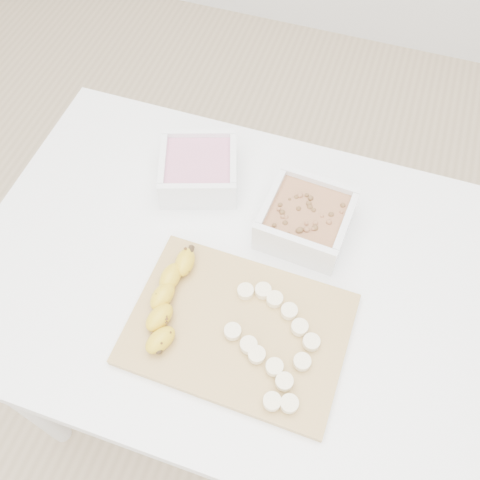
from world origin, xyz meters
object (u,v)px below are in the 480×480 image
(bowl_yogurt, at_px, (199,169))
(banana, at_px, (169,301))
(table, at_px, (235,293))
(bowl_granola, at_px, (306,219))
(cutting_board, at_px, (238,329))

(bowl_yogurt, relative_size, banana, 0.96)
(table, relative_size, banana, 4.99)
(table, bearing_deg, banana, -126.74)
(table, height_order, bowl_yogurt, bowl_yogurt)
(bowl_granola, relative_size, cutting_board, 0.46)
(banana, bearing_deg, bowl_yogurt, 105.79)
(bowl_yogurt, bearing_deg, table, -52.34)
(table, xyz_separation_m, bowl_yogurt, (-0.14, 0.18, 0.13))
(cutting_board, bearing_deg, banana, 179.93)
(bowl_granola, height_order, banana, bowl_granola)
(bowl_granola, bearing_deg, cutting_board, -102.87)
(bowl_yogurt, xyz_separation_m, bowl_granola, (0.24, -0.05, 0.00))
(bowl_granola, relative_size, banana, 0.85)
(cutting_board, xyz_separation_m, banana, (-0.13, 0.00, 0.02))
(bowl_yogurt, bearing_deg, banana, -79.48)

